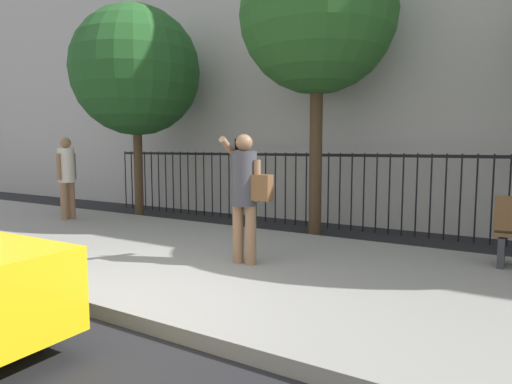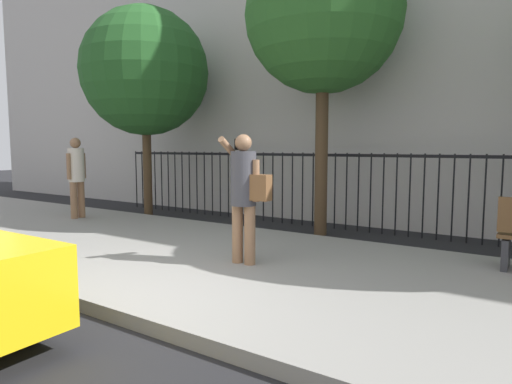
# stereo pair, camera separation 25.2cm
# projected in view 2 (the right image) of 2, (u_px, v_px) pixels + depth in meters

# --- Properties ---
(ground_plane) EXTENTS (60.00, 60.00, 0.00)m
(ground_plane) POSITION_uv_depth(u_px,v_px,m) (87.00, 315.00, 4.54)
(ground_plane) COLOR black
(sidewalk) EXTENTS (28.00, 4.40, 0.15)m
(sidewalk) POSITION_uv_depth(u_px,v_px,m) (220.00, 262.00, 6.35)
(sidewalk) COLOR gray
(sidewalk) RESTS_ON ground
(building_facade) EXTENTS (28.00, 4.00, 9.22)m
(building_facade) POSITION_uv_depth(u_px,v_px,m) (375.00, 31.00, 11.09)
(building_facade) COLOR #BCB7B2
(building_facade) RESTS_ON ground
(iron_fence) EXTENTS (12.03, 0.04, 1.60)m
(iron_fence) POSITION_uv_depth(u_px,v_px,m) (329.00, 180.00, 9.31)
(iron_fence) COLOR black
(iron_fence) RESTS_ON ground
(pedestrian_on_phone) EXTENTS (0.65, 0.50, 1.74)m
(pedestrian_on_phone) POSITION_uv_depth(u_px,v_px,m) (245.00, 189.00, 5.87)
(pedestrian_on_phone) COLOR #936B4C
(pedestrian_on_phone) RESTS_ON sidewalk
(pedestrian_walking) EXTENTS (0.38, 0.49, 1.77)m
(pedestrian_walking) POSITION_uv_depth(u_px,v_px,m) (76.00, 172.00, 9.73)
(pedestrian_walking) COLOR #936B4C
(pedestrian_walking) RESTS_ON sidewalk
(street_tree_mid) EXTENTS (2.98, 2.98, 5.70)m
(street_tree_mid) POSITION_uv_depth(u_px,v_px,m) (323.00, 14.00, 8.29)
(street_tree_mid) COLOR #4C3823
(street_tree_mid) RESTS_ON ground
(street_tree_far) EXTENTS (3.02, 3.02, 5.01)m
(street_tree_far) POSITION_uv_depth(u_px,v_px,m) (145.00, 72.00, 10.51)
(street_tree_far) COLOR #4C3823
(street_tree_far) RESTS_ON ground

